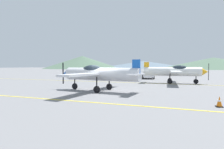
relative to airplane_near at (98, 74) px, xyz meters
The scene contains 10 objects.
ground_plane 1.65m from the airplane_near, 13.15° to the right, with size 400.00×400.00×0.00m, color slate.
apron_line_near 5.12m from the airplane_near, 83.53° to the right, with size 80.00×0.16×0.01m, color yellow.
apron_line_far 8.94m from the airplane_near, 86.42° to the left, with size 80.00×0.16×0.01m, color yellow.
airplane_near is the anchor object (origin of this frame).
airplane_mid 11.79m from the airplane_near, 58.08° to the left, with size 8.00×9.21×2.76m.
car_sedan 17.74m from the airplane_near, 84.42° to the left, with size 2.69×4.58×1.62m.
traffic_cone_front 9.62m from the airplane_near, 21.95° to the right, with size 0.36×0.36×0.59m.
hill_left 140.06m from the airplane_near, 119.74° to the left, with size 64.45×64.45×10.66m, color #4C6651.
hill_centerleft 158.55m from the airplane_near, 98.73° to the left, with size 89.61×89.61×6.84m, color slate.
hill_centerright 139.57m from the airplane_near, 77.09° to the left, with size 79.53×79.53×8.46m, color #4C6651.
Camera 1 is at (6.12, -14.71, 2.24)m, focal length 29.21 mm.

